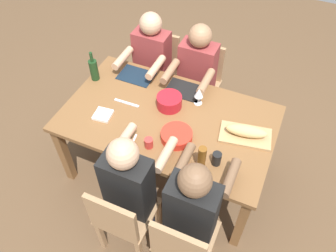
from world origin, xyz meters
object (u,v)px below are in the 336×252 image
(chair_far_left, at_px, (182,244))
(napkin_stack, at_px, (103,115))
(chair_far_center, at_px, (122,218))
(cup_far_left, at_px, (217,159))
(diner_near_right, at_px, (150,61))
(diner_near_center, at_px, (196,74))
(diner_far_left, at_px, (194,207))
(beer_bottle, at_px, (202,158))
(cup_far_center, at_px, (149,143))
(cutting_board, at_px, (245,135))
(bread_loaf, at_px, (246,131))
(dining_table, at_px, (168,123))
(serving_bowl_greens, at_px, (177,135))
(chair_near_right, at_px, (159,68))
(chair_near_center, at_px, (201,80))
(serving_bowl_salad, at_px, (169,101))
(wine_bottle, at_px, (94,69))
(wine_glass, at_px, (199,93))
(diner_far_center, at_px, (131,183))

(chair_far_left, bearing_deg, napkin_stack, -33.11)
(chair_far_center, relative_size, cup_far_left, 7.75)
(diner_near_right, xyz_separation_m, napkin_stack, (0.02, 0.86, 0.05))
(diner_near_right, distance_m, napkin_stack, 0.86)
(chair_far_left, relative_size, diner_near_center, 0.71)
(diner_far_left, height_order, beer_bottle, diner_far_left)
(cup_far_center, height_order, cup_far_left, cup_far_left)
(diner_far_left, distance_m, napkin_stack, 1.08)
(cutting_board, height_order, bread_loaf, bread_loaf)
(bread_loaf, bearing_deg, dining_table, 5.09)
(serving_bowl_greens, height_order, cup_far_left, cup_far_left)
(chair_near_right, relative_size, chair_near_center, 1.00)
(serving_bowl_greens, bearing_deg, serving_bowl_salad, -57.38)
(diner_far_left, distance_m, diner_near_center, 1.40)
(dining_table, xyz_separation_m, bread_loaf, (-0.64, -0.06, 0.14))
(cutting_board, relative_size, wine_bottle, 1.38)
(chair_near_center, distance_m, beer_bottle, 1.32)
(diner_far_left, relative_size, cup_far_center, 14.67)
(cup_far_left, bearing_deg, cup_far_center, 6.28)
(dining_table, relative_size, serving_bowl_greens, 7.05)
(cup_far_left, bearing_deg, chair_near_right, -48.61)
(cup_far_center, bearing_deg, diner_near_center, -90.65)
(chair_far_center, bearing_deg, dining_table, -90.00)
(chair_near_center, bearing_deg, diner_near_right, 20.95)
(cup_far_center, bearing_deg, napkin_stack, -15.45)
(diner_near_right, distance_m, diner_far_left, 1.63)
(dining_table, relative_size, bread_loaf, 5.45)
(chair_far_left, height_order, wine_glass, wine_glass)
(beer_bottle, bearing_deg, napkin_stack, -9.70)
(wine_bottle, height_order, beer_bottle, wine_bottle)
(wine_glass, distance_m, cup_far_center, 0.62)
(chair_far_left, bearing_deg, cutting_board, -99.96)
(diner_near_center, relative_size, wine_bottle, 4.14)
(diner_far_center, xyz_separation_m, serving_bowl_greens, (-0.15, -0.47, 0.08))
(dining_table, bearing_deg, diner_far_left, 126.15)
(diner_far_left, height_order, serving_bowl_greens, diner_far_left)
(wine_bottle, relative_size, cup_far_left, 2.65)
(diner_far_center, distance_m, cup_far_left, 0.64)
(serving_bowl_salad, distance_m, cup_far_left, 0.68)
(diner_far_left, distance_m, cup_far_center, 0.59)
(bread_loaf, distance_m, wine_glass, 0.51)
(chair_near_center, xyz_separation_m, cup_far_left, (-0.51, 1.12, 0.31))
(diner_far_center, height_order, cup_far_left, diner_far_center)
(chair_near_center, relative_size, serving_bowl_salad, 3.98)
(cutting_board, bearing_deg, diner_far_left, 77.55)
(bread_loaf, bearing_deg, diner_near_right, -28.24)
(diner_near_right, relative_size, serving_bowl_greens, 4.85)
(chair_far_center, bearing_deg, chair_far_left, 180.00)
(cup_far_center, bearing_deg, chair_near_center, -90.55)
(diner_near_right, relative_size, beer_bottle, 5.45)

